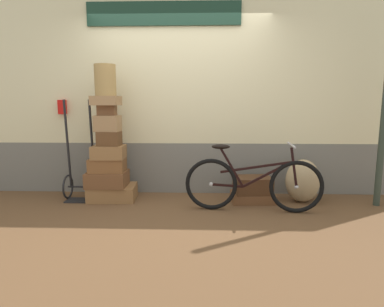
# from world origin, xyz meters

# --- Properties ---
(ground) EXTENTS (9.57, 5.20, 0.06)m
(ground) POSITION_xyz_m (0.00, 0.00, -0.03)
(ground) COLOR brown
(station_building) EXTENTS (7.57, 0.74, 2.73)m
(station_building) POSITION_xyz_m (0.01, 0.85, 1.37)
(station_building) COLOR slate
(station_building) RESTS_ON ground
(suitcase_0) EXTENTS (0.64, 0.48, 0.20)m
(suitcase_0) POSITION_xyz_m (-0.90, 0.38, 0.10)
(suitcase_0) COLOR olive
(suitcase_0) RESTS_ON ground
(suitcase_1) EXTENTS (0.53, 0.42, 0.20)m
(suitcase_1) POSITION_xyz_m (-0.95, 0.34, 0.30)
(suitcase_1) COLOR brown
(suitcase_1) RESTS_ON suitcase_0
(suitcase_2) EXTENTS (0.48, 0.39, 0.18)m
(suitcase_2) POSITION_xyz_m (-0.94, 0.36, 0.49)
(suitcase_2) COLOR brown
(suitcase_2) RESTS_ON suitcase_1
(suitcase_3) EXTENTS (0.43, 0.36, 0.17)m
(suitcase_3) POSITION_xyz_m (-0.91, 0.33, 0.66)
(suitcase_3) COLOR olive
(suitcase_3) RESTS_ON suitcase_2
(suitcase_4) EXTENTS (0.30, 0.24, 0.19)m
(suitcase_4) POSITION_xyz_m (-0.90, 0.33, 0.84)
(suitcase_4) COLOR brown
(suitcase_4) RESTS_ON suitcase_3
(suitcase_5) EXTENTS (0.32, 0.26, 0.21)m
(suitcase_5) POSITION_xyz_m (-0.92, 0.36, 1.04)
(suitcase_5) COLOR #9E754C
(suitcase_5) RESTS_ON suitcase_4
(suitcase_6) EXTENTS (0.24, 0.21, 0.13)m
(suitcase_6) POSITION_xyz_m (-0.93, 0.38, 1.21)
(suitcase_6) COLOR brown
(suitcase_6) RESTS_ON suitcase_5
(suitcase_7) EXTENTS (0.36, 0.30, 0.12)m
(suitcase_7) POSITION_xyz_m (-0.93, 0.34, 1.34)
(suitcase_7) COLOR #9E754C
(suitcase_7) RESTS_ON suitcase_6
(suitcase_8) EXTENTS (0.58, 0.40, 0.12)m
(suitcase_8) POSITION_xyz_m (1.00, 0.35, 0.06)
(suitcase_8) COLOR brown
(suitcase_8) RESTS_ON ground
(suitcase_9) EXTENTS (0.51, 0.39, 0.22)m
(suitcase_9) POSITION_xyz_m (1.00, 0.35, 0.23)
(suitcase_9) COLOR #4C2D19
(suitcase_9) RESTS_ON suitcase_8
(wicker_basket) EXTENTS (0.27, 0.27, 0.40)m
(wicker_basket) POSITION_xyz_m (-0.93, 0.35, 1.60)
(wicker_basket) COLOR #A8844C
(wicker_basket) RESTS_ON suitcase_7
(luggage_trolley) EXTENTS (0.42, 0.39, 1.35)m
(luggage_trolley) POSITION_xyz_m (-1.33, 0.39, 0.29)
(luggage_trolley) COLOR black
(luggage_trolley) RESTS_ON ground
(burlap_sack) EXTENTS (0.45, 0.38, 0.57)m
(burlap_sack) POSITION_xyz_m (1.66, 0.38, 0.29)
(burlap_sack) COLOR tan
(burlap_sack) RESTS_ON ground
(bicycle) EXTENTS (1.65, 0.46, 0.83)m
(bicycle) POSITION_xyz_m (0.94, -0.03, 0.34)
(bicycle) COLOR black
(bicycle) RESTS_ON ground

